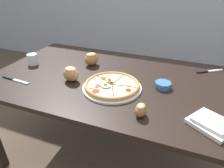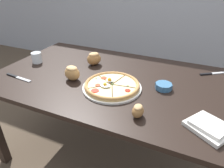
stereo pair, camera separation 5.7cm
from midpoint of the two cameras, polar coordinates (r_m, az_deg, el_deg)
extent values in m
plane|color=brown|center=(1.82, 0.48, -18.70)|extent=(12.00, 12.00, 0.00)
cube|color=black|center=(1.38, 0.60, 1.42)|extent=(1.60, 0.97, 0.03)
cube|color=black|center=(2.22, -12.78, 1.64)|extent=(0.06, 0.06, 0.70)
cube|color=black|center=(1.87, 28.14, -7.31)|extent=(0.06, 0.06, 0.70)
cylinder|color=white|center=(1.24, 1.31, -0.98)|extent=(0.37, 0.37, 0.01)
cylinder|color=tan|center=(1.23, 1.31, -0.50)|extent=(0.34, 0.34, 0.01)
cylinder|color=beige|center=(1.23, 1.32, -0.20)|extent=(0.31, 0.31, 0.00)
torus|color=tan|center=(1.23, 1.32, -0.17)|extent=(0.34, 0.34, 0.02)
cube|color=#472D19|center=(1.21, -2.11, -0.70)|extent=(0.12, 0.11, 0.00)
cube|color=#472D19|center=(1.16, 1.45, -1.99)|extent=(0.07, 0.14, 0.00)
cube|color=#472D19|center=(1.21, 4.81, -0.65)|extent=(0.15, 0.02, 0.00)
cube|color=#472D19|center=(1.28, 3.24, 1.27)|extent=(0.03, 0.15, 0.00)
cube|color=#472D19|center=(1.28, -0.79, 1.24)|extent=(0.14, 0.08, 0.00)
cylinder|color=red|center=(1.30, -1.11, 1.74)|extent=(0.04, 0.04, 0.00)
cylinder|color=red|center=(1.22, -2.81, -0.35)|extent=(0.03, 0.03, 0.00)
cylinder|color=red|center=(1.17, 5.89, -1.89)|extent=(0.03, 0.03, 0.00)
cylinder|color=red|center=(1.16, -3.49, -1.91)|extent=(0.05, 0.05, 0.00)
ellipsoid|color=white|center=(1.20, -0.62, -0.39)|extent=(0.07, 0.06, 0.01)
sphere|color=#F4AD1E|center=(1.20, -0.70, -0.18)|extent=(0.02, 0.02, 0.02)
ellipsoid|color=white|center=(1.26, 0.61, 1.03)|extent=(0.07, 0.07, 0.01)
sphere|color=orange|center=(1.25, 0.58, 1.16)|extent=(0.02, 0.02, 0.02)
cylinder|color=#477A2D|center=(1.23, 1.28, -0.07)|extent=(0.01, 0.01, 0.00)
cylinder|color=#2D5B1E|center=(1.24, 1.36, 0.41)|extent=(0.01, 0.01, 0.00)
cylinder|color=#2D5B1E|center=(1.23, -2.62, -0.09)|extent=(0.01, 0.01, 0.00)
cylinder|color=#386B23|center=(1.22, 5.89, -0.51)|extent=(0.01, 0.01, 0.00)
cylinder|color=#477A2D|center=(1.22, 1.52, -0.10)|extent=(0.01, 0.01, 0.00)
cylinder|color=#386B23|center=(1.29, -3.31, 1.55)|extent=(0.01, 0.01, 0.00)
cylinder|color=teal|center=(1.27, 15.76, -0.65)|extent=(0.10, 0.10, 0.04)
cylinder|color=gold|center=(1.27, 15.79, -0.47)|extent=(0.08, 0.08, 0.02)
cylinder|color=teal|center=(1.27, 17.92, -1.10)|extent=(0.01, 0.01, 0.04)
cylinder|color=teal|center=(1.30, 17.52, -0.26)|extent=(0.01, 0.01, 0.04)
cylinder|color=teal|center=(1.31, 16.14, 0.33)|extent=(0.01, 0.01, 0.04)
cylinder|color=teal|center=(1.30, 14.55, 0.35)|extent=(0.01, 0.01, 0.04)
cylinder|color=teal|center=(1.28, 13.62, -0.21)|extent=(0.01, 0.01, 0.04)
cylinder|color=teal|center=(1.24, 13.93, -1.06)|extent=(0.01, 0.01, 0.04)
cylinder|color=teal|center=(1.23, 15.36, -1.70)|extent=(0.01, 0.01, 0.04)
cylinder|color=teal|center=(1.24, 17.04, -1.71)|extent=(0.01, 0.01, 0.04)
cube|color=silver|center=(1.05, 27.40, -11.07)|extent=(0.24, 0.23, 0.02)
cube|color=silver|center=(1.04, 27.63, -10.30)|extent=(0.19, 0.19, 0.02)
ellipsoid|color=#B27F47|center=(1.34, -10.12, 2.97)|extent=(0.12, 0.10, 0.09)
ellipsoid|color=#EAB775|center=(1.32, -10.26, 4.45)|extent=(0.08, 0.07, 0.03)
ellipsoid|color=#A3703D|center=(1.55, -4.12, 7.13)|extent=(0.13, 0.14, 0.09)
ellipsoid|color=tan|center=(1.53, -4.17, 8.45)|extent=(0.10, 0.10, 0.03)
ellipsoid|color=olive|center=(1.00, 9.01, -7.73)|extent=(0.06, 0.08, 0.06)
ellipsoid|color=tan|center=(0.99, 9.13, -6.52)|extent=(0.04, 0.05, 0.02)
cube|color=silver|center=(1.63, 29.20, 2.77)|extent=(0.11, 0.09, 0.01)
cube|color=black|center=(1.56, 26.19, 2.57)|extent=(0.08, 0.06, 0.01)
cube|color=silver|center=(1.45, -23.00, 1.24)|extent=(0.13, 0.03, 0.01)
cube|color=black|center=(1.54, -25.76, 2.24)|extent=(0.10, 0.02, 0.01)
cylinder|color=white|center=(1.68, -19.81, 7.09)|extent=(0.08, 0.08, 0.08)
cylinder|color=silver|center=(1.69, -19.72, 6.58)|extent=(0.07, 0.07, 0.05)
camera|label=1|loc=(0.03, -88.68, 0.75)|focal=32.00mm
camera|label=2|loc=(0.03, 91.32, -0.75)|focal=32.00mm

